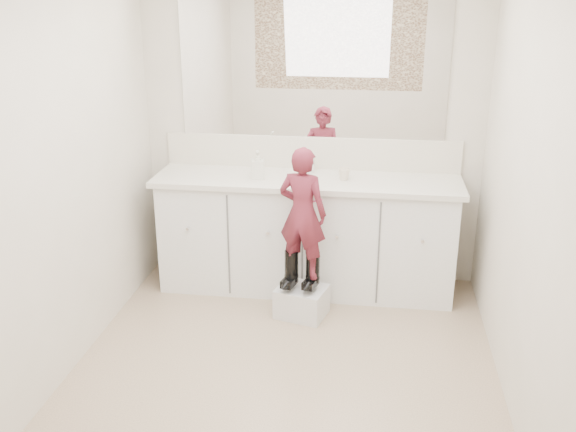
# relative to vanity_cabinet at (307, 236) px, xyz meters

# --- Properties ---
(floor) EXTENTS (3.00, 3.00, 0.00)m
(floor) POSITION_rel_vanity_cabinet_xyz_m (0.00, -1.23, -0.42)
(floor) COLOR #7F6553
(floor) RESTS_ON ground
(wall_back) EXTENTS (2.60, 0.00, 2.60)m
(wall_back) POSITION_rel_vanity_cabinet_xyz_m (0.00, 0.27, 0.77)
(wall_back) COLOR beige
(wall_back) RESTS_ON floor
(wall_front) EXTENTS (2.60, 0.00, 2.60)m
(wall_front) POSITION_rel_vanity_cabinet_xyz_m (0.00, -2.73, 0.77)
(wall_front) COLOR beige
(wall_front) RESTS_ON floor
(wall_left) EXTENTS (0.00, 3.00, 3.00)m
(wall_left) POSITION_rel_vanity_cabinet_xyz_m (-1.30, -1.23, 0.78)
(wall_left) COLOR beige
(wall_left) RESTS_ON floor
(wall_right) EXTENTS (0.00, 3.00, 3.00)m
(wall_right) POSITION_rel_vanity_cabinet_xyz_m (1.30, -1.23, 0.78)
(wall_right) COLOR beige
(wall_right) RESTS_ON floor
(vanity_cabinet) EXTENTS (2.20, 0.55, 0.85)m
(vanity_cabinet) POSITION_rel_vanity_cabinet_xyz_m (0.00, 0.00, 0.00)
(vanity_cabinet) COLOR silver
(vanity_cabinet) RESTS_ON floor
(countertop) EXTENTS (2.28, 0.58, 0.04)m
(countertop) POSITION_rel_vanity_cabinet_xyz_m (0.00, -0.01, 0.45)
(countertop) COLOR beige
(countertop) RESTS_ON vanity_cabinet
(backsplash) EXTENTS (2.28, 0.03, 0.25)m
(backsplash) POSITION_rel_vanity_cabinet_xyz_m (0.00, 0.26, 0.59)
(backsplash) COLOR beige
(backsplash) RESTS_ON countertop
(mirror) EXTENTS (2.00, 0.02, 1.00)m
(mirror) POSITION_rel_vanity_cabinet_xyz_m (0.00, 0.26, 1.22)
(mirror) COLOR white
(mirror) RESTS_ON wall_back
(dot_panel) EXTENTS (2.00, 0.01, 1.20)m
(dot_panel) POSITION_rel_vanity_cabinet_xyz_m (0.00, -2.71, 1.22)
(dot_panel) COLOR #472819
(dot_panel) RESTS_ON wall_front
(faucet) EXTENTS (0.08, 0.08, 0.10)m
(faucet) POSITION_rel_vanity_cabinet_xyz_m (0.00, 0.15, 0.52)
(faucet) COLOR silver
(faucet) RESTS_ON countertop
(cup) EXTENTS (0.12, 0.12, 0.09)m
(cup) POSITION_rel_vanity_cabinet_xyz_m (0.27, -0.01, 0.51)
(cup) COLOR beige
(cup) RESTS_ON countertop
(soap_bottle) EXTENTS (0.11, 0.11, 0.21)m
(soap_bottle) POSITION_rel_vanity_cabinet_xyz_m (-0.36, -0.07, 0.57)
(soap_bottle) COLOR beige
(soap_bottle) RESTS_ON countertop
(step_stool) EXTENTS (0.40, 0.36, 0.21)m
(step_stool) POSITION_rel_vanity_cabinet_xyz_m (0.02, -0.48, -0.32)
(step_stool) COLOR silver
(step_stool) RESTS_ON floor
(boot_left) EXTENTS (0.15, 0.21, 0.28)m
(boot_left) POSITION_rel_vanity_cabinet_xyz_m (-0.05, -0.48, -0.07)
(boot_left) COLOR black
(boot_left) RESTS_ON step_stool
(boot_right) EXTENTS (0.15, 0.21, 0.28)m
(boot_right) POSITION_rel_vanity_cabinet_xyz_m (0.10, -0.48, -0.07)
(boot_right) COLOR black
(boot_right) RESTS_ON step_stool
(toddler) EXTENTS (0.38, 0.30, 0.93)m
(toddler) POSITION_rel_vanity_cabinet_xyz_m (0.02, -0.48, 0.35)
(toddler) COLOR #9A2F41
(toddler) RESTS_ON step_stool
(toothbrush) EXTENTS (0.13, 0.05, 0.06)m
(toothbrush) POSITION_rel_vanity_cabinet_xyz_m (0.09, -0.48, 0.44)
(toothbrush) COLOR #DA5580
(toothbrush) RESTS_ON toddler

